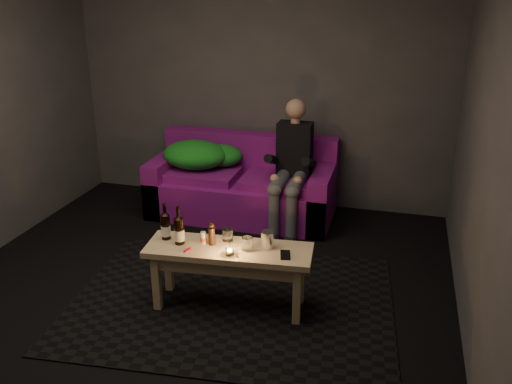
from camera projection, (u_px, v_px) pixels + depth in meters
The scene contains 17 objects.
floor at pixel (184, 306), 4.10m from camera, with size 4.50×4.50×0.00m, color black.
room at pixel (197, 78), 3.92m from camera, with size 4.50×4.50×4.50m.
rug at pixel (232, 302), 4.14m from camera, with size 2.42×1.76×0.01m, color black.
sofa at pixel (243, 187), 5.64m from camera, with size 1.87×0.84×0.80m.
green_blanket at pixel (200, 155), 5.63m from camera, with size 0.82×0.56×0.28m.
person at pixel (291, 163), 5.24m from camera, with size 0.34×0.77×1.25m.
coffee_table at pixel (229, 258), 3.95m from camera, with size 1.24×0.49×0.49m.
beer_bottle_a at pixel (166, 226), 4.02m from camera, with size 0.07×0.07×0.28m.
beer_bottle_b at pixel (179, 230), 3.94m from camera, with size 0.07×0.07×0.29m.
salt_shaker at pixel (203, 237), 3.97m from camera, with size 0.04×0.04×0.09m, color silver.
pepper_mill at pixel (212, 236), 3.94m from camera, with size 0.05×0.05×0.13m, color black.
tumbler_back at pixel (228, 235), 4.01m from camera, with size 0.08×0.08×0.09m, color white.
tealight at pixel (230, 252), 3.81m from camera, with size 0.06×0.06×0.04m.
tumbler_front at pixel (247, 244), 3.86m from camera, with size 0.08×0.08×0.10m, color white.
steel_cup at pixel (267, 240), 3.90m from camera, with size 0.09×0.09×0.13m, color silver.
smartphone at pixel (285, 255), 3.81m from camera, with size 0.07×0.14×0.01m, color black.
red_lighter at pixel (187, 250), 3.87m from camera, with size 0.02×0.07×0.01m, color #BB0B29.
Camera 1 is at (1.45, -3.23, 2.30)m, focal length 38.00 mm.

